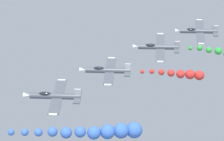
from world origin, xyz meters
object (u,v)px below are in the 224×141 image
Objects in this scene: airplane_right_inner at (107,70)px; airplane_left_outer at (158,47)px; airplane_right_outer at (198,31)px; airplane_left_inner at (54,96)px.

airplane_right_inner is 1.00× the size of airplane_left_outer.
airplane_right_inner is at bearing 139.83° from airplane_right_outer.
airplane_left_inner is at bearing 148.97° from airplane_right_inner.
airplane_right_inner is 1.00× the size of airplane_right_outer.
airplane_right_outer is (37.11, -28.07, 5.31)m from airplane_left_inner.
airplane_left_outer is 1.00× the size of airplane_right_outer.
airplane_right_outer is at bearing -37.11° from airplane_left_inner.
airplane_left_inner is 46.83m from airplane_right_outer.
airplane_right_inner is at bearing 139.12° from airplane_left_outer.
airplane_right_outer is (23.70, -20.01, 4.03)m from airplane_right_inner.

